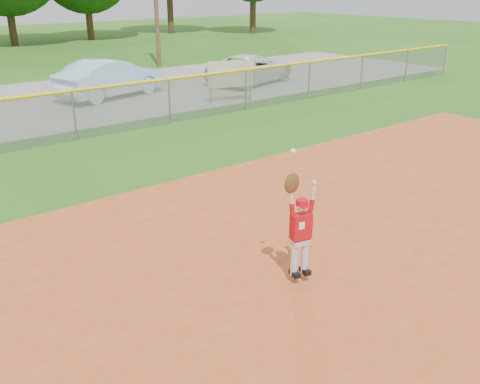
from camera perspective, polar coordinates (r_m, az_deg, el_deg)
name	(u,v)px	position (r m, az deg, el deg)	size (l,w,h in m)	color
ground	(314,266)	(9.23, 7.91, -7.82)	(120.00, 120.00, 0.00)	#2A5E15
parking_strip	(15,106)	(22.70, -22.88, 8.41)	(44.00, 10.00, 0.03)	gray
car_blue	(111,78)	(23.20, -13.61, 11.74)	(1.65, 4.75, 1.56)	#9AC3E5
car_white_b	(251,68)	(25.94, 1.23, 13.04)	(2.23, 4.83, 1.34)	silver
sponsor_sign	(231,75)	(21.53, -1.02, 12.35)	(1.77, 0.65, 1.65)	gray
outfield_fence	(74,111)	(16.94, -17.30, 8.20)	(40.06, 0.10, 1.55)	gray
ballplayer	(299,225)	(8.24, 6.36, -3.53)	(0.57, 0.30, 2.10)	silver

